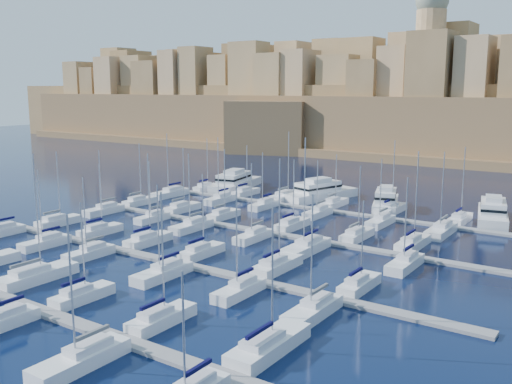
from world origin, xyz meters
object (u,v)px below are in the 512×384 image
Objects in this scene: sailboat_2 at (37,275)px; motor_yacht_d at (493,213)px; sailboat_4 at (161,318)px; motor_yacht_a at (235,182)px; motor_yacht_b at (320,192)px; motor_yacht_c at (386,201)px.

motor_yacht_d is at bearing 59.23° from sailboat_2.
sailboat_4 is 72.82m from motor_yacht_d.
motor_yacht_b is at bearing -0.61° from motor_yacht_a.
motor_yacht_b is 37.35m from motor_yacht_d.
motor_yacht_d is (61.37, -1.13, 0.00)m from motor_yacht_a.
motor_yacht_a is at bearing 121.10° from sailboat_4.
sailboat_4 is at bearing -104.42° from motor_yacht_d.
motor_yacht_b is (4.02, 70.33, 0.94)m from sailboat_2.
motor_yacht_a is 61.38m from motor_yacht_d.
motor_yacht_c is (-2.84, 69.82, 0.98)m from sailboat_4.
sailboat_2 is 70.45m from motor_yacht_b.
motor_yacht_c is at bearing -5.50° from motor_yacht_b.
sailboat_2 is at bearing -106.51° from motor_yacht_c.
motor_yacht_d is at bearing -1.34° from motor_yacht_b.
motor_yacht_a is 24.03m from motor_yacht_b.
motor_yacht_a is 1.24× the size of motor_yacht_c.
sailboat_2 is at bearing -120.77° from motor_yacht_d.
sailboat_2 is at bearing -74.17° from motor_yacht_a.
sailboat_4 is at bearing -2.65° from sailboat_2.
sailboat_4 reaches higher than motor_yacht_b.
motor_yacht_a and motor_yacht_d have the same top height.
sailboat_4 is 69.89m from motor_yacht_c.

